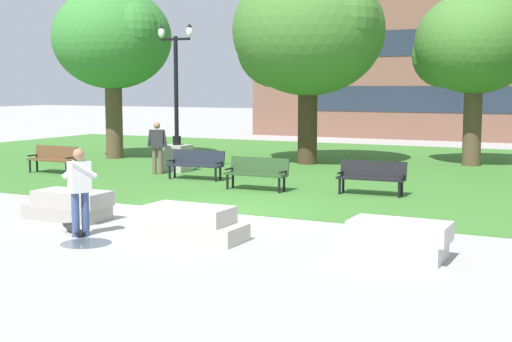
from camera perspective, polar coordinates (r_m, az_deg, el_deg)
The scene contains 18 objects.
ground_plane at distance 16.51m, azimuth -3.19°, elevation -3.31°, with size 140.00×140.00×0.00m, color #A3A09B.
grass_lawn at distance 25.59m, azimuth 7.94°, elevation 0.27°, with size 40.00×20.00×0.02m, color #3D752D.
concrete_block_center at distance 16.05m, azimuth -14.70°, elevation -2.70°, with size 1.89×0.90×0.64m.
concrete_block_left at distance 13.57m, azimuth -5.02°, elevation -4.22°, with size 1.91×0.90×0.64m.
concrete_block_right at distance 12.33m, azimuth 11.03°, elevation -5.44°, with size 1.88×0.90×0.64m.
person_skateboarder at distance 14.13m, azimuth -13.93°, elevation -1.21°, with size 0.56×0.51×1.71m.
skateboard at distance 14.53m, azimuth -14.34°, elevation -4.56°, with size 0.96×0.73×0.14m.
puddle at distance 13.62m, azimuth -13.43°, elevation -5.64°, with size 0.94×0.94×0.01m, color #47515B.
park_bench_near_left at distance 24.58m, azimuth -15.91°, elevation 1.04°, with size 1.81×0.57×0.90m.
park_bench_near_right at distance 19.17m, azimuth 9.24°, elevation -0.35°, with size 1.82×0.61×0.90m.
park_bench_far_left at distance 19.78m, azimuth 0.09°, elevation -0.04°, with size 1.80×0.55×0.90m.
park_bench_far_right at distance 22.13m, azimuth -4.80°, elevation 0.67°, with size 1.83×0.63×0.90m.
lamp_post_left at distance 24.22m, azimuth -6.35°, elevation 2.33°, with size 1.32×0.80×4.92m.
tree_far_right at distance 26.55m, azimuth 4.08°, elevation 10.97°, with size 5.84×5.56×7.25m.
tree_far_left at distance 29.15m, azimuth -11.50°, elevation 10.20°, with size 4.91×4.68×6.74m.
tree_near_left at distance 27.03m, azimuth 17.02°, elevation 9.61°, with size 4.49×4.28×6.24m.
person_bystander_near_lawn at distance 23.53m, azimuth -7.91°, elevation 2.08°, with size 0.66×0.40×1.71m.
building_facade_distant at distance 39.07m, azimuth 18.57°, elevation 9.68°, with size 27.35×1.03×10.21m.
Camera 1 is at (8.04, -14.12, 2.90)m, focal length 50.00 mm.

